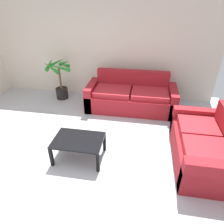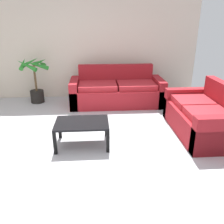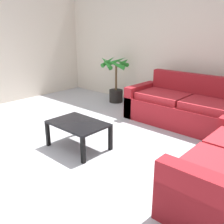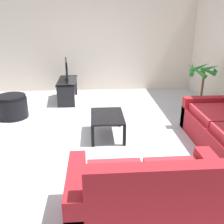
{
  "view_description": "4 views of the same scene",
  "coord_description": "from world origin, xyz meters",
  "views": [
    {
      "loc": [
        1.17,
        -2.26,
        2.55
      ],
      "look_at": [
        0.63,
        0.9,
        0.66
      ],
      "focal_mm": 32.24,
      "sensor_mm": 36.0,
      "label": 1
    },
    {
      "loc": [
        0.38,
        -3.15,
        1.93
      ],
      "look_at": [
        0.64,
        0.42,
        0.52
      ],
      "focal_mm": 37.91,
      "sensor_mm": 36.0,
      "label": 2
    },
    {
      "loc": [
        2.85,
        -1.93,
        1.73
      ],
      "look_at": [
        0.47,
        0.7,
        0.54
      ],
      "focal_mm": 40.73,
      "sensor_mm": 36.0,
      "label": 3
    },
    {
      "loc": [
        4.48,
        0.08,
        2.11
      ],
      "look_at": [
        0.14,
        0.4,
        0.46
      ],
      "focal_mm": 41.75,
      "sensor_mm": 36.0,
      "label": 4
    }
  ],
  "objects": [
    {
      "name": "coffee_table",
      "position": [
        0.14,
        0.32,
        0.35
      ],
      "size": [
        0.85,
        0.58,
        0.4
      ],
      "color": "black",
      "rests_on": "ground"
    },
    {
      "name": "tv_stand",
      "position": [
        -2.01,
        -0.58,
        0.35
      ],
      "size": [
        1.1,
        0.45,
        0.54
      ],
      "color": "black",
      "rests_on": "ground"
    },
    {
      "name": "potted_palm",
      "position": [
        -1.07,
        2.53,
        0.53
      ],
      "size": [
        0.74,
        0.75,
        1.11
      ],
      "color": "black",
      "rests_on": "ground"
    },
    {
      "name": "ground_plane",
      "position": [
        0.0,
        0.0,
        0.0
      ],
      "size": [
        6.6,
        6.6,
        0.0
      ],
      "primitive_type": "plane",
      "color": "#B2B2B7"
    },
    {
      "name": "wall_left",
      "position": [
        -3.0,
        0.0,
        1.35
      ],
      "size": [
        0.06,
        6.0,
        2.7
      ],
      "primitive_type": "cube",
      "color": "beige",
      "rests_on": "ground"
    },
    {
      "name": "couch_loveseat",
      "position": [
        2.28,
        0.62,
        0.3
      ],
      "size": [
        0.9,
        1.66,
        0.9
      ],
      "color": "maroon",
      "rests_on": "ground"
    },
    {
      "name": "ottoman",
      "position": [
        -0.92,
        -1.67,
        0.24
      ],
      "size": [
        0.65,
        0.65,
        0.49
      ],
      "color": "black",
      "rests_on": "ground"
    },
    {
      "name": "tv",
      "position": [
        -2.01,
        -0.57,
        0.81
      ],
      "size": [
        0.84,
        0.14,
        0.51
      ],
      "color": "black",
      "rests_on": "tv_stand"
    }
  ]
}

